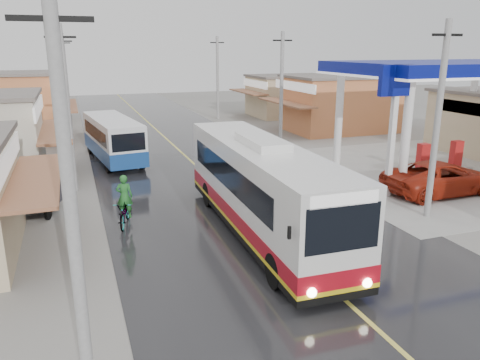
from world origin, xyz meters
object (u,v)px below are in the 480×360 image
Objects in this scene: coach_bus at (261,188)px; tricycle_near at (39,191)px; jeepney at (441,178)px; second_bus at (113,138)px; cyclist at (125,209)px.

tricycle_near is (-8.12, 5.39, -0.81)m from coach_bus.
coach_bus is at bearing 98.59° from jeepney.
tricycle_near is at bearing 77.70° from jeepney.
coach_bus is 1.44× the size of second_bus.
coach_bus is at bearing -16.03° from tricycle_near.
second_bus is 19.09m from jeepney.
jeepney is at bearing 6.28° from tricycle_near.
tricycle_near reaches higher than jeepney.
second_bus is at bearing 107.91° from coach_bus.
jeepney is at bearing 11.93° from cyclist.
coach_bus reaches higher than tricycle_near.
cyclist is (-4.82, 2.55, -1.09)m from coach_bus.
coach_bus is 5.57m from cyclist.
coach_bus reaches higher than jeepney.
jeepney is 2.68× the size of cyclist.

